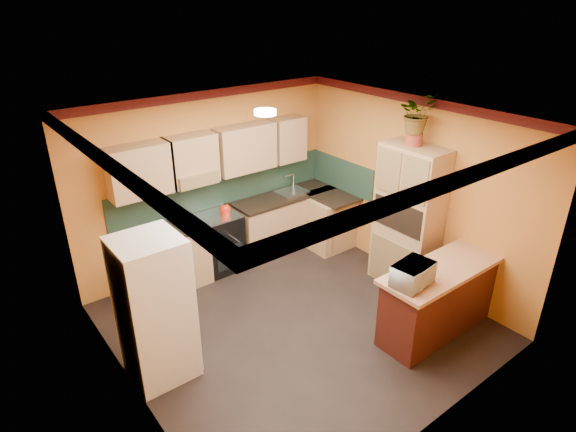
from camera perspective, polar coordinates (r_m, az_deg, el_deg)
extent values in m
plane|color=black|center=(6.46, 0.92, -12.51)|extent=(4.20, 4.20, 0.00)
cube|color=white|center=(5.27, 1.12, 11.47)|extent=(4.20, 4.20, 0.04)
cube|color=#C87C35|center=(7.35, -9.30, 4.12)|extent=(4.20, 0.04, 2.70)
cube|color=#C87C35|center=(4.54, 18.17, -11.18)|extent=(4.20, 0.04, 2.70)
cube|color=#C87C35|center=(4.88, -18.85, -8.49)|extent=(0.04, 4.20, 2.70)
cube|color=#C87C35|center=(7.13, 14.33, 2.97)|extent=(0.04, 4.20, 2.70)
cube|color=#1C3428|center=(7.51, -7.51, 3.35)|extent=(3.70, 0.02, 0.53)
cube|color=#1C3428|center=(8.04, 6.41, 4.89)|extent=(0.02, 1.40, 0.53)
cube|color=tan|center=(7.11, -8.17, 7.31)|extent=(3.10, 0.34, 0.70)
cylinder|color=white|center=(5.74, -2.72, 12.19)|extent=(0.26, 0.26, 0.06)
cube|color=tan|center=(7.74, -4.09, -1.85)|extent=(3.65, 0.60, 0.88)
cube|color=black|center=(7.55, -4.20, 1.27)|extent=(3.65, 0.62, 0.04)
cube|color=black|center=(7.45, -8.08, -3.06)|extent=(0.58, 0.58, 0.91)
cube|color=silver|center=(7.95, 0.43, 2.88)|extent=(0.48, 0.40, 0.03)
cube|color=tan|center=(8.07, 5.22, -0.71)|extent=(0.60, 0.80, 0.88)
cube|color=black|center=(7.88, 5.35, 2.30)|extent=(0.62, 0.80, 0.04)
cube|color=white|center=(5.43, -15.53, -10.62)|extent=(0.68, 0.66, 1.70)
cube|color=tan|center=(6.95, 14.03, -0.27)|extent=(0.48, 0.90, 2.10)
cylinder|color=maroon|center=(6.59, 14.71, 8.79)|extent=(0.22, 0.22, 0.16)
imported|color=tan|center=(6.51, 15.04, 11.70)|extent=(0.55, 0.50, 0.53)
cube|color=#441E10|center=(6.42, 17.81, -9.33)|extent=(1.80, 0.55, 0.88)
cube|color=tan|center=(6.18, 18.37, -5.76)|extent=(1.90, 0.65, 0.05)
imported|color=white|center=(5.61, 14.56, -6.70)|extent=(0.51, 0.38, 0.26)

